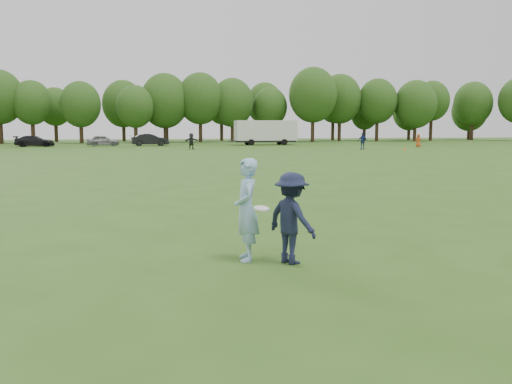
{
  "coord_description": "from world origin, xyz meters",
  "views": [
    {
      "loc": [
        -2.03,
        -9.49,
        2.32
      ],
      "look_at": [
        0.22,
        0.43,
        1.1
      ],
      "focal_mm": 38.0,
      "sensor_mm": 36.0,
      "label": 1
    }
  ],
  "objects_px": {
    "player_far_b": "(362,141)",
    "player_far_c": "(418,141)",
    "player_far_d": "(191,141)",
    "car_f": "(150,140)",
    "defender": "(292,218)",
    "thrower": "(247,210)",
    "field_cone": "(405,149)",
    "cargo_trailer": "(266,131)",
    "car_d": "(35,141)",
    "car_e": "(103,141)"
  },
  "relations": [
    {
      "from": "car_e",
      "to": "field_cone",
      "type": "height_order",
      "value": "car_e"
    },
    {
      "from": "defender",
      "to": "car_d",
      "type": "distance_m",
      "value": 62.15
    },
    {
      "from": "player_far_d",
      "to": "car_f",
      "type": "bearing_deg",
      "value": 91.34
    },
    {
      "from": "player_far_c",
      "to": "car_d",
      "type": "distance_m",
      "value": 45.6
    },
    {
      "from": "player_far_b",
      "to": "player_far_c",
      "type": "relative_size",
      "value": 1.13
    },
    {
      "from": "defender",
      "to": "cargo_trailer",
      "type": "distance_m",
      "value": 62.18
    },
    {
      "from": "thrower",
      "to": "defender",
      "type": "bearing_deg",
      "value": 65.11
    },
    {
      "from": "car_e",
      "to": "field_cone",
      "type": "distance_m",
      "value": 35.99
    },
    {
      "from": "defender",
      "to": "thrower",
      "type": "bearing_deg",
      "value": 32.84
    },
    {
      "from": "player_far_b",
      "to": "field_cone",
      "type": "bearing_deg",
      "value": 6.13
    },
    {
      "from": "defender",
      "to": "field_cone",
      "type": "height_order",
      "value": "defender"
    },
    {
      "from": "car_d",
      "to": "car_e",
      "type": "xyz_separation_m",
      "value": [
        7.9,
        0.19,
        0.01
      ]
    },
    {
      "from": "car_f",
      "to": "player_far_c",
      "type": "bearing_deg",
      "value": -116.52
    },
    {
      "from": "defender",
      "to": "player_far_c",
      "type": "bearing_deg",
      "value": -60.24
    },
    {
      "from": "cargo_trailer",
      "to": "player_far_d",
      "type": "bearing_deg",
      "value": -131.93
    },
    {
      "from": "defender",
      "to": "car_d",
      "type": "xyz_separation_m",
      "value": [
        -14.11,
        60.53,
        -0.12
      ]
    },
    {
      "from": "thrower",
      "to": "car_d",
      "type": "relative_size",
      "value": 0.39
    },
    {
      "from": "car_f",
      "to": "player_far_b",
      "type": "bearing_deg",
      "value": -133.52
    },
    {
      "from": "car_f",
      "to": "cargo_trailer",
      "type": "height_order",
      "value": "cargo_trailer"
    },
    {
      "from": "thrower",
      "to": "cargo_trailer",
      "type": "xyz_separation_m",
      "value": [
        15.06,
        60.11,
        0.88
      ]
    },
    {
      "from": "car_f",
      "to": "field_cone",
      "type": "xyz_separation_m",
      "value": [
        24.97,
        -18.45,
        -0.61
      ]
    },
    {
      "from": "thrower",
      "to": "player_far_c",
      "type": "xyz_separation_m",
      "value": [
        30.78,
        48.87,
        -0.13
      ]
    },
    {
      "from": "player_far_d",
      "to": "car_d",
      "type": "relative_size",
      "value": 0.38
    },
    {
      "from": "thrower",
      "to": "defender",
      "type": "distance_m",
      "value": 0.81
    },
    {
      "from": "player_far_b",
      "to": "field_cone",
      "type": "xyz_separation_m",
      "value": [
        3.58,
        -2.43,
        -0.72
      ]
    },
    {
      "from": "defender",
      "to": "player_far_b",
      "type": "bearing_deg",
      "value": -54.03
    },
    {
      "from": "player_far_b",
      "to": "car_f",
      "type": "height_order",
      "value": "player_far_b"
    },
    {
      "from": "player_far_c",
      "to": "car_e",
      "type": "relative_size",
      "value": 0.39
    },
    {
      "from": "player_far_b",
      "to": "cargo_trailer",
      "type": "relative_size",
      "value": 0.19
    },
    {
      "from": "player_far_c",
      "to": "player_far_d",
      "type": "relative_size",
      "value": 0.89
    },
    {
      "from": "field_cone",
      "to": "defender",
      "type": "bearing_deg",
      "value": -120.27
    },
    {
      "from": "car_d",
      "to": "player_far_b",
      "type": "bearing_deg",
      "value": -111.81
    },
    {
      "from": "defender",
      "to": "car_f",
      "type": "xyz_separation_m",
      "value": [
        -0.56,
        60.29,
        -0.03
      ]
    },
    {
      "from": "player_far_b",
      "to": "player_far_d",
      "type": "bearing_deg",
      "value": -152.46
    },
    {
      "from": "player_far_c",
      "to": "car_f",
      "type": "xyz_separation_m",
      "value": [
        -30.63,
        11.04,
        -0.01
      ]
    },
    {
      "from": "player_far_b",
      "to": "player_far_d",
      "type": "xyz_separation_m",
      "value": [
        -17.48,
        3.97,
        -0.01
      ]
    },
    {
      "from": "thrower",
      "to": "player_far_d",
      "type": "height_order",
      "value": "thrower"
    },
    {
      "from": "field_cone",
      "to": "cargo_trailer",
      "type": "height_order",
      "value": "cargo_trailer"
    },
    {
      "from": "thrower",
      "to": "player_far_b",
      "type": "height_order",
      "value": "thrower"
    },
    {
      "from": "car_d",
      "to": "car_e",
      "type": "bearing_deg",
      "value": -85.51
    },
    {
      "from": "thrower",
      "to": "car_e",
      "type": "xyz_separation_m",
      "value": [
        -5.51,
        60.34,
        -0.22
      ]
    },
    {
      "from": "thrower",
      "to": "player_far_b",
      "type": "bearing_deg",
      "value": 157.31
    },
    {
      "from": "field_cone",
      "to": "player_far_d",
      "type": "bearing_deg",
      "value": 163.1
    },
    {
      "from": "defender",
      "to": "car_e",
      "type": "relative_size",
      "value": 0.4
    },
    {
      "from": "defender",
      "to": "cargo_trailer",
      "type": "bearing_deg",
      "value": -42.18
    },
    {
      "from": "thrower",
      "to": "player_far_c",
      "type": "bearing_deg",
      "value": 151.24
    },
    {
      "from": "cargo_trailer",
      "to": "player_far_c",
      "type": "bearing_deg",
      "value": -35.57
    },
    {
      "from": "player_far_b",
      "to": "car_d",
      "type": "distance_m",
      "value": 38.54
    },
    {
      "from": "player_far_d",
      "to": "cargo_trailer",
      "type": "xyz_separation_m",
      "value": [
        11.0,
        12.25,
        0.91
      ]
    },
    {
      "from": "car_d",
      "to": "field_cone",
      "type": "relative_size",
      "value": 15.12
    }
  ]
}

